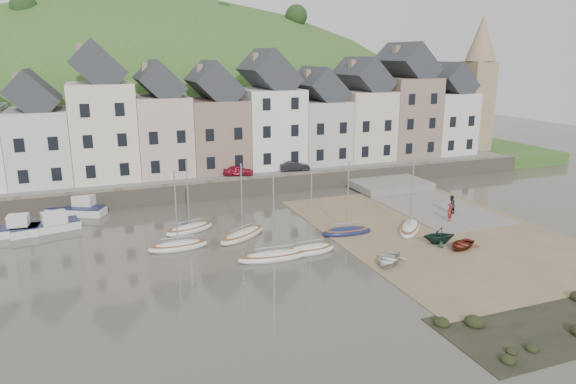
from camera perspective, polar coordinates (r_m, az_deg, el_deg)
name	(u,v)px	position (r m, az deg, el deg)	size (l,w,h in m)	color
ground	(316,249)	(39.56, 3.14, -6.28)	(160.00, 160.00, 0.00)	#403C32
quay_land	(217,162)	(68.71, -7.82, 3.34)	(90.00, 30.00, 1.50)	#315522
quay_street	(241,174)	(57.65, -5.19, 2.03)	(70.00, 7.00, 0.10)	slate
seawall	(250,186)	(54.53, -4.15, 0.61)	(70.00, 1.20, 1.80)	slate
beach	(437,232)	(44.95, 16.08, -4.20)	(18.00, 26.00, 0.06)	brown
slipway	(421,202)	(53.37, 14.41, -1.07)	(8.00, 18.00, 0.12)	slate
hillside	(159,235)	(99.54, -14.03, -4.57)	(134.40, 84.00, 84.00)	#315522
townhouse_terrace	(246,117)	(60.49, -4.62, 8.19)	(61.05, 8.00, 13.93)	white
church_spire	(478,80)	(76.24, 20.19, 11.52)	(4.00, 4.00, 18.00)	#997F60
sailboat_0	(190,229)	(43.95, -10.78, -3.98)	(4.62, 2.92, 6.32)	silver
sailboat_1	(178,246)	(40.27, -11.99, -5.81)	(4.60, 1.64, 6.32)	silver
sailboat_2	(243,235)	(41.93, -5.02, -4.70)	(5.03, 4.07, 6.32)	beige
sailboat_3	(311,249)	(38.74, 2.50, -6.31)	(3.91, 1.62, 6.32)	silver
sailboat_4	(274,256)	(37.51, -1.55, -7.04)	(5.46, 1.77, 6.32)	silver
sailboat_5	(347,231)	(42.85, 6.49, -4.30)	(4.40, 1.85, 6.32)	#151C44
sailboat_6	(410,228)	(44.59, 13.25, -3.85)	(4.42, 4.77, 6.32)	silver
motorboat_0	(47,225)	(47.50, -24.96, -3.31)	(5.67, 2.94, 1.70)	silver
motorboat_1	(12,229)	(47.73, -28.05, -3.60)	(4.57, 2.17, 1.70)	silver
motorboat_2	(78,208)	(51.50, -22.07, -1.67)	(5.39, 3.86, 1.70)	silver
rowboat_white	(388,259)	(37.28, 10.99, -7.28)	(2.15, 3.01, 0.62)	silver
rowboat_green	(439,235)	(41.94, 16.27, -4.58)	(2.19, 2.54, 1.34)	black
rowboat_red	(461,245)	(41.55, 18.53, -5.50)	(1.98, 2.78, 0.58)	maroon
person_red	(449,212)	(47.58, 17.33, -2.16)	(0.57, 0.37, 1.55)	maroon
person_dark	(451,205)	(49.66, 17.49, -1.35)	(0.85, 0.66, 1.75)	black
car_left	(238,170)	(56.43, -5.48, 2.37)	(1.31, 3.25, 1.11)	maroon
car_right	(295,166)	(58.48, 0.74, 2.88)	(1.17, 3.35, 1.10)	black
shore_rocks	(549,322)	(32.49, 26.73, -12.63)	(14.00, 6.00, 0.72)	black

